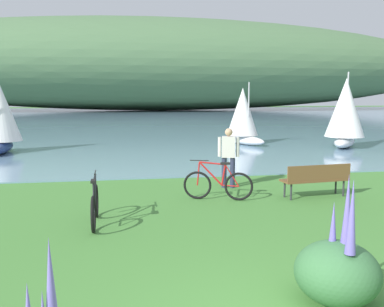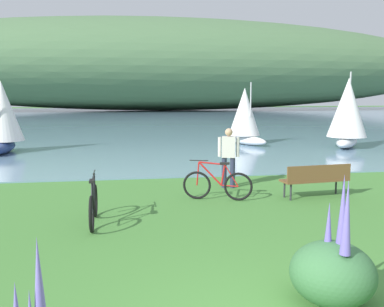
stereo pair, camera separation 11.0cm
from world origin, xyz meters
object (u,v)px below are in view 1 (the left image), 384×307
park_bench_near_camera (316,178)px  person_at_shoreline (229,154)px  bicycle_beside_path (95,205)px  sailboat_toward_hillside (243,115)px  bicycle_leaning_near_bench (218,184)px  sailboat_far_off (0,116)px  sailboat_mid_bay (345,112)px

park_bench_near_camera → person_at_shoreline: bearing=142.3°
park_bench_near_camera → bicycle_beside_path: (-5.50, -1.40, -0.12)m
park_bench_near_camera → sailboat_toward_hillside: 11.73m
sailboat_toward_hillside → park_bench_near_camera: bearing=-96.9°
park_bench_near_camera → bicycle_beside_path: 5.68m
bicycle_leaning_near_bench → person_at_shoreline: size_ratio=1.00×
person_at_shoreline → sailboat_far_off: (-8.48, 8.65, 0.75)m
park_bench_near_camera → bicycle_beside_path: size_ratio=1.04×
park_bench_near_camera → sailboat_toward_hillside: size_ratio=0.56×
sailboat_mid_bay → sailboat_far_off: sailboat_mid_bay is taller
sailboat_mid_bay → park_bench_near_camera: bearing=-122.8°
bicycle_leaning_near_bench → bicycle_beside_path: bearing=-151.7°
bicycle_beside_path → person_at_shoreline: (3.55, 2.91, 0.58)m
bicycle_beside_path → sailboat_mid_bay: sailboat_mid_bay is taller
sailboat_mid_bay → sailboat_far_off: (-16.42, 0.88, -0.09)m
bicycle_leaning_near_bench → sailboat_toward_hillside: sailboat_toward_hillside is taller
bicycle_beside_path → sailboat_mid_bay: 15.76m
bicycle_beside_path → sailboat_far_off: (-4.93, 11.57, 1.33)m
bicycle_leaning_near_bench → sailboat_toward_hillside: size_ratio=0.52×
bicycle_leaning_near_bench → person_at_shoreline: bearing=65.3°
park_bench_near_camera → bicycle_beside_path: bicycle_beside_path is taller
bicycle_beside_path → sailboat_toward_hillside: (6.91, 13.00, 1.19)m
park_bench_near_camera → bicycle_leaning_near_bench: 2.58m
bicycle_leaning_near_bench → sailboat_far_off: bearing=128.2°
bicycle_leaning_near_bench → sailboat_far_off: 12.78m
bicycle_leaning_near_bench → person_at_shoreline: (0.61, 1.33, 0.58)m
park_bench_near_camera → sailboat_toward_hillside: sailboat_toward_hillside is taller
sailboat_mid_bay → sailboat_far_off: size_ratio=1.05×
sailboat_far_off → person_at_shoreline: bearing=-45.6°
bicycle_leaning_near_bench → bicycle_beside_path: (-2.94, -1.58, 0.00)m
bicycle_leaning_near_bench → sailboat_mid_bay: 12.58m
sailboat_mid_bay → sailboat_far_off: 16.44m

